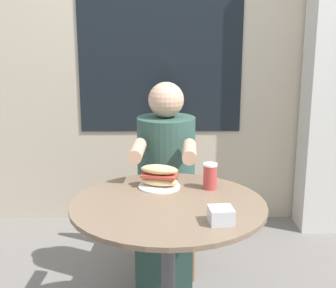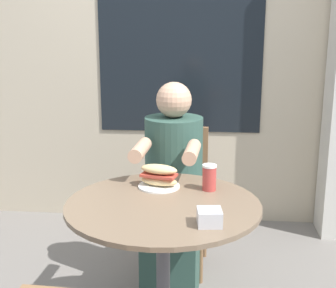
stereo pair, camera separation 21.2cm
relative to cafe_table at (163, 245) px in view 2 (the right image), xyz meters
name	(u,v)px [view 2 (the right image)]	position (x,y,z in m)	size (l,w,h in m)	color
storefront_wall	(187,37)	(0.00, 1.66, 0.84)	(8.00, 0.09, 2.80)	#B7A88E
cafe_table	(163,245)	(0.00, 0.00, 0.00)	(0.82, 0.82, 0.76)	brown
diner_chair	(179,184)	(0.00, 0.93, -0.04)	(0.40, 0.40, 0.87)	brown
seated_diner	(173,203)	(-0.01, 0.59, -0.04)	(0.34, 0.57, 1.19)	#2D4C42
sandwich_on_plate	(159,177)	(-0.04, 0.20, 0.24)	(0.19, 0.19, 0.11)	white
drink_cup	(209,177)	(0.19, 0.18, 0.26)	(0.06, 0.06, 0.12)	#B73D38
napkin_box	(209,217)	(0.20, -0.21, 0.23)	(0.10, 0.10, 0.06)	silver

